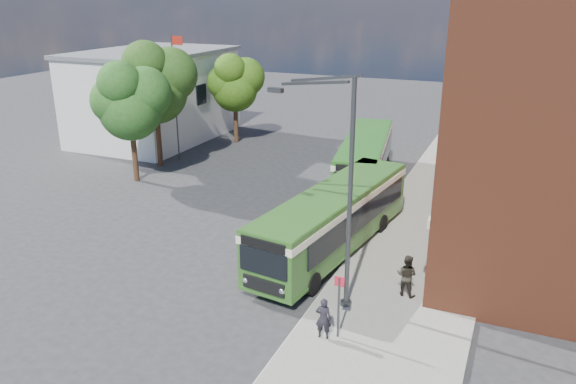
% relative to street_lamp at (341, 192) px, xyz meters
% --- Properties ---
extents(ground, '(120.00, 120.00, 0.00)m').
position_rel_street_lamp_xyz_m(ground, '(-4.84, 2.00, -4.79)').
color(ground, '#29292C').
rests_on(ground, ground).
extents(pavement, '(6.00, 48.00, 0.15)m').
position_rel_street_lamp_xyz_m(pavement, '(2.16, 10.00, -4.72)').
color(pavement, gray).
rests_on(pavement, ground).
extents(kerb_line, '(0.12, 48.00, 0.01)m').
position_rel_street_lamp_xyz_m(kerb_line, '(-0.89, 10.00, -4.79)').
color(kerb_line, beige).
rests_on(kerb_line, ground).
extents(white_building, '(9.40, 13.40, 7.30)m').
position_rel_street_lamp_xyz_m(white_building, '(-22.84, 20.00, -1.13)').
color(white_building, silver).
rests_on(white_building, ground).
extents(flagpole, '(0.95, 0.10, 9.00)m').
position_rel_street_lamp_xyz_m(flagpole, '(-17.29, 15.00, 0.15)').
color(flagpole, '#333638').
rests_on(flagpole, ground).
extents(street_lamp, '(2.96, 2.38, 9.00)m').
position_rel_street_lamp_xyz_m(street_lamp, '(0.00, 0.00, 0.00)').
color(street_lamp, '#333638').
rests_on(street_lamp, ground).
extents(bus_stop_sign, '(0.35, 0.08, 2.52)m').
position_rel_street_lamp_xyz_m(bus_stop_sign, '(0.76, -2.20, -3.28)').
color(bus_stop_sign, '#333638').
rests_on(bus_stop_sign, ground).
extents(bus_front, '(4.20, 12.30, 3.02)m').
position_rel_street_lamp_xyz_m(bus_front, '(-1.79, 4.71, -2.96)').
color(bus_front, '#2E5E20').
rests_on(bus_front, ground).
extents(bus_rear, '(4.43, 11.94, 3.02)m').
position_rel_street_lamp_xyz_m(bus_rear, '(-3.26, 15.24, -2.96)').
color(bus_rear, '#28651E').
rests_on(bus_rear, ground).
extents(pedestrian_a, '(0.62, 0.46, 1.56)m').
position_rel_street_lamp_xyz_m(pedestrian_a, '(0.30, -2.45, -3.86)').
color(pedestrian_a, black).
rests_on(pedestrian_a, pavement).
extents(pedestrian_b, '(0.95, 0.80, 1.75)m').
position_rel_street_lamp_xyz_m(pedestrian_b, '(2.35, 1.67, -3.76)').
color(pedestrian_b, black).
rests_on(pedestrian_b, pavement).
extents(tree_left, '(4.66, 4.43, 7.86)m').
position_rel_street_lamp_xyz_m(tree_left, '(-17.11, 9.71, 0.54)').
color(tree_left, '#332012').
rests_on(tree_left, ground).
extents(tree_mid, '(5.21, 4.96, 8.80)m').
position_rel_street_lamp_xyz_m(tree_mid, '(-17.68, 13.18, 1.18)').
color(tree_mid, '#332012').
rests_on(tree_mid, ground).
extents(tree_right, '(4.31, 4.10, 7.28)m').
position_rel_street_lamp_xyz_m(tree_right, '(-15.92, 21.35, 0.15)').
color(tree_right, '#332012').
rests_on(tree_right, ground).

